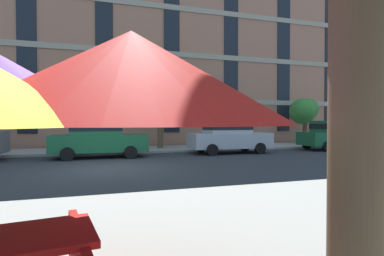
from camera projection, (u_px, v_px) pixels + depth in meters
The scene contains 8 objects.
ground_plane at pixel (110, 169), 10.92m from camera, with size 120.00×120.00×0.00m, color #2D3033.
sidewalk_far at pixel (106, 150), 17.41m from camera, with size 56.00×3.60×0.12m, color #9E998E.
apartment_building at pixel (103, 47), 25.07m from camera, with size 40.25×12.08×16.00m.
sedan_green at pixel (99, 138), 14.32m from camera, with size 4.40×1.98×1.78m.
sedan_silver at pixel (229, 136), 16.34m from camera, with size 4.40×1.98×1.78m.
sedan_green_midblock at pixel (334, 134), 18.46m from camera, with size 4.40×1.98×1.78m.
street_tree_middle at pixel (163, 84), 18.12m from camera, with size 3.21×3.05×5.49m.
street_tree_right at pixel (304, 110), 22.14m from camera, with size 2.11×2.11×3.47m.
Camera 1 is at (-0.41, -11.29, 1.69)m, focal length 28.12 mm.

